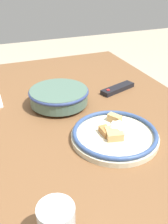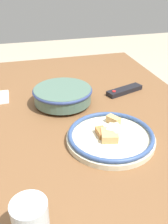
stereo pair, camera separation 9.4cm
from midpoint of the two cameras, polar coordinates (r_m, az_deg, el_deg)
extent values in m
cube|color=brown|center=(0.93, -3.31, -4.38)|extent=(1.55, 0.98, 0.04)
cylinder|color=brown|center=(1.81, 2.36, 0.47)|extent=(0.06, 0.06, 0.69)
cylinder|color=#4C6B5B|center=(1.06, -7.92, 1.74)|extent=(0.10, 0.10, 0.01)
cylinder|color=#4C6B5B|center=(1.05, -8.05, 3.40)|extent=(0.23, 0.23, 0.06)
cylinder|color=#B75B23|center=(1.05, -8.04, 3.19)|extent=(0.21, 0.21, 0.05)
torus|color=navy|center=(1.04, -8.13, 4.37)|extent=(0.24, 0.24, 0.01)
cylinder|color=beige|center=(0.85, 3.56, -5.47)|extent=(0.28, 0.28, 0.02)
torus|color=#334C7F|center=(0.85, 3.60, -4.58)|extent=(0.28, 0.28, 0.01)
cube|color=silver|center=(0.85, 4.68, -3.72)|extent=(0.06, 0.04, 0.03)
cube|color=#B2753D|center=(0.84, 1.52, -4.32)|extent=(0.05, 0.03, 0.02)
cube|color=silver|center=(0.85, 3.66, -3.67)|extent=(0.05, 0.05, 0.03)
cube|color=tan|center=(0.91, 3.74, -1.45)|extent=(0.05, 0.04, 0.03)
cube|color=tan|center=(0.83, 3.31, -4.80)|extent=(0.07, 0.06, 0.02)
cube|color=black|center=(1.18, 5.08, 5.06)|extent=(0.10, 0.18, 0.02)
cylinder|color=red|center=(1.14, 2.93, 4.77)|extent=(0.02, 0.02, 0.00)
cylinder|color=silver|center=(0.58, -11.03, -23.01)|extent=(0.08, 0.08, 0.09)
camera|label=1|loc=(0.05, -92.86, -1.64)|focal=42.00mm
camera|label=2|loc=(0.05, 87.14, 1.64)|focal=42.00mm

